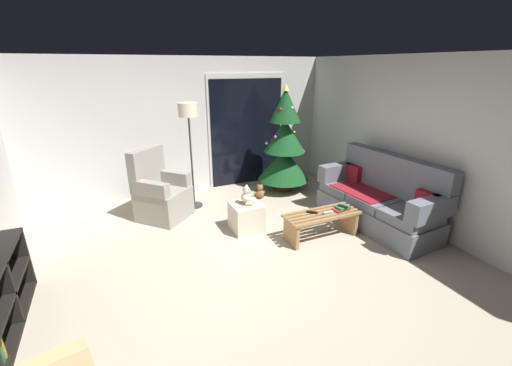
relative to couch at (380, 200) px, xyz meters
name	(u,v)px	position (x,y,z in m)	size (l,w,h in m)	color
ground_plane	(250,272)	(-2.32, -0.35, -0.40)	(7.00, 7.00, 0.00)	#B2A38E
wall_back	(185,127)	(-2.32, 2.71, 0.85)	(5.72, 0.12, 2.50)	silver
wall_right	(435,147)	(0.54, -0.35, 0.85)	(0.12, 6.00, 2.50)	silver
patio_door_frame	(247,130)	(-1.09, 2.64, 0.70)	(1.60, 0.02, 2.20)	silver
patio_door_glass	(247,133)	(-1.09, 2.62, 0.65)	(1.50, 0.02, 2.10)	black
couch	(380,200)	(0.00, 0.00, 0.00)	(0.89, 1.98, 1.08)	slate
coffee_table	(321,221)	(-1.05, 0.01, -0.14)	(1.10, 0.40, 0.38)	#9E7547
remote_silver	(328,212)	(-0.97, -0.03, -0.01)	(0.04, 0.16, 0.02)	#ADADB2
remote_black	(312,212)	(-1.18, 0.07, -0.01)	(0.04, 0.16, 0.02)	black
book_stack	(342,208)	(-0.73, -0.02, 0.01)	(0.27, 0.18, 0.06)	#A32D28
cell_phone	(343,206)	(-0.73, -0.04, 0.05)	(0.07, 0.14, 0.01)	black
christmas_tree	(284,146)	(-0.62, 1.92, 0.50)	(0.99, 0.99, 2.03)	#4C1E19
armchair	(161,194)	(-3.01, 1.62, 0.00)	(0.97, 0.97, 1.13)	gray
floor_lamp	(189,120)	(-2.43, 1.85, 1.11)	(0.32, 0.32, 1.78)	#2D2D30
ottoman	(246,217)	(-1.93, 0.66, -0.19)	(0.44, 0.44, 0.42)	beige
teddy_bear_cream	(247,196)	(-1.93, 0.65, 0.14)	(0.22, 0.21, 0.29)	beige
teddy_bear_chestnut_by_tree	(260,192)	(-1.23, 1.69, -0.28)	(0.20, 0.20, 0.29)	brown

